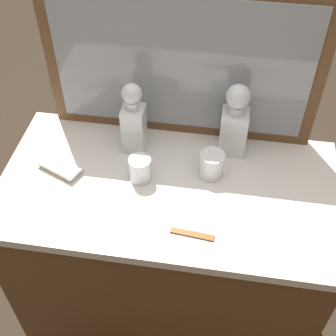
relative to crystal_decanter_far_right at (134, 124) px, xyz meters
name	(u,v)px	position (x,y,z in m)	size (l,w,h in m)	color
ground_plane	(168,313)	(0.14, -0.16, -1.01)	(6.00, 6.00, 0.00)	#2D2319
dresser	(168,261)	(0.14, -0.16, -0.56)	(1.11, 0.58, 0.90)	brown
dresser_mirror	(181,65)	(0.14, 0.12, 0.17)	(0.91, 0.03, 0.56)	brown
crystal_decanter_far_right	(134,124)	(0.00, 0.00, 0.00)	(0.07, 0.07, 0.27)	white
crystal_decanter_left	(234,126)	(0.33, 0.04, 0.00)	(0.09, 0.09, 0.27)	white
crystal_tumbler_center	(140,170)	(0.05, -0.14, -0.07)	(0.07, 0.07, 0.09)	white
crystal_tumbler_far_left	(212,165)	(0.27, -0.09, -0.07)	(0.08, 0.08, 0.09)	white
silver_brush_left	(60,167)	(-0.23, -0.15, -0.09)	(0.16, 0.12, 0.02)	#B7A88C
tortoiseshell_comb	(192,234)	(0.24, -0.34, -0.10)	(0.13, 0.03, 0.01)	brown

